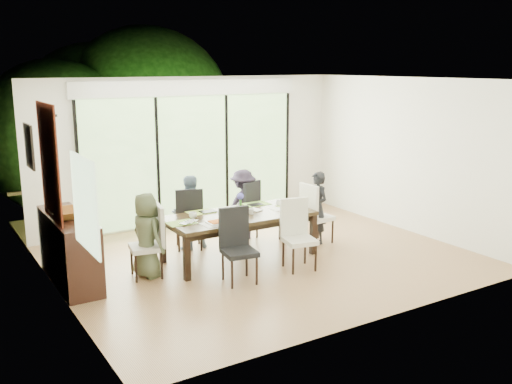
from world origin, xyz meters
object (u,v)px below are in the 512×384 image
laptop (191,223)px  cup_c (280,203)px  chair_left_end (146,242)px  vase (240,209)px  cup_b (251,211)px  chair_near_right (300,235)px  person_left_end (147,235)px  chair_right_end (318,213)px  cup_a (193,215)px  person_far_right (243,204)px  table_top (239,216)px  chair_far_left (189,217)px  chair_near_left (239,246)px  person_far_left (189,212)px  person_right_end (317,208)px  bowl (69,213)px  chair_far_right (242,209)px  sideboard (69,249)px

laptop → cup_c: bearing=-17.9°
chair_left_end → vase: chair_left_end is taller
cup_b → chair_near_right: bearing=-65.6°
person_left_end → cup_c: 2.29m
chair_near_right → cup_b: 0.88m
chair_right_end → laptop: size_ratio=3.33×
chair_near_right → person_left_end: bearing=167.2°
cup_a → cup_c: size_ratio=1.00×
person_far_right → laptop: bearing=27.2°
table_top → person_left_end: person_left_end is taller
chair_left_end → chair_near_right: (2.00, -0.87, 0.00)m
chair_far_left → laptop: (-0.40, -0.95, 0.20)m
table_top → chair_right_end: 1.51m
chair_near_right → cup_b: size_ratio=11.00×
table_top → cup_b: cup_b is taller
chair_near_left → person_far_left: bearing=96.6°
cup_c → person_left_end: bearing=-177.5°
chair_right_end → chair_far_left: 2.13m
person_right_end → chair_far_left: bearing=-114.3°
table_top → chair_right_end: (1.50, -0.00, -0.16)m
vase → person_far_left: bearing=122.7°
person_right_end → person_far_left: size_ratio=1.00×
chair_near_left → cup_a: 1.06m
person_left_end → person_far_right: (2.03, 0.83, 0.00)m
person_left_end → bowl: person_left_end is taller
table_top → chair_left_end: (-1.50, -0.00, -0.16)m
person_left_end → cup_b: size_ratio=12.90×
cup_a → laptop: bearing=-121.0°
cup_b → chair_far_left: bearing=122.3°
chair_near_right → person_far_right: bearing=99.3°
chair_near_left → vase: bearing=67.4°
chair_near_left → vase: chair_near_left is taller
person_right_end → person_far_right: same height
person_right_end → laptop: person_right_end is taller
chair_right_end → person_left_end: bearing=85.8°
table_top → bowl: bearing=174.1°
person_right_end → chair_near_left: bearing=-66.8°
chair_near_right → chair_far_right: bearing=99.3°
table_top → chair_right_end: size_ratio=2.18×
chair_left_end → sideboard: size_ratio=0.62×
sideboard → chair_far_right: bearing=9.4°
chair_near_right → vase: (-0.45, 0.92, 0.24)m
cup_a → bowl: 1.77m
person_right_end → chair_left_end: bearing=-90.5°
sideboard → cup_c: bearing=-4.5°
table_top → vase: vase is taller
person_left_end → laptop: size_ratio=3.91×
person_right_end → bowl: bearing=-94.2°
chair_far_right → person_left_end: bearing=0.3°
chair_left_end → chair_near_right: 2.18m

